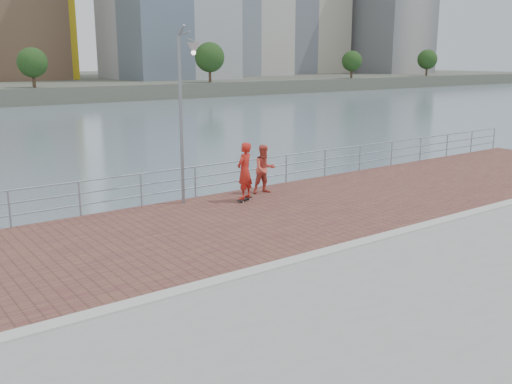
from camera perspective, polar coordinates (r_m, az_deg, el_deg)
water at (r=14.90m, az=4.69°, el=-13.92°), size 400.00×400.00×0.00m
brick_lane at (r=16.83m, az=-3.23°, el=-3.26°), size 40.00×6.80×0.02m
curb at (r=14.09m, az=4.85°, el=-6.55°), size 40.00×0.40×0.06m
guardrail at (r=19.51m, az=-8.72°, el=0.99°), size 39.06×0.06×1.13m
street_lamp at (r=18.43m, az=-6.99°, el=10.49°), size 0.40×1.17×5.53m
skateboard at (r=19.48m, az=-1.13°, el=-0.70°), size 0.74×0.47×0.08m
skateboarder at (r=19.27m, az=-1.15°, el=2.14°), size 0.83×0.71×1.93m
bystander at (r=20.45m, az=0.85°, el=2.30°), size 0.95×0.80×1.75m
shoreline_trees at (r=92.27m, az=-17.11°, el=12.45°), size 169.38×5.17×6.89m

